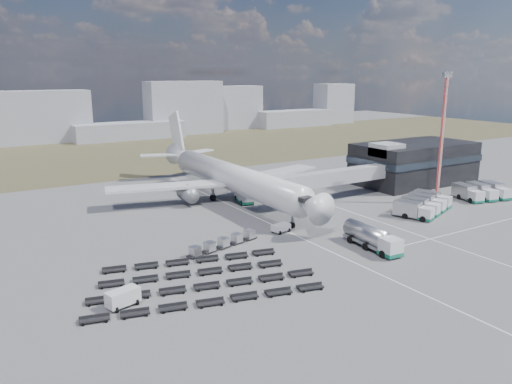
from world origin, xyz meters
TOP-DOWN VIEW (x-y plane):
  - ground at (0.00, 0.00)m, footprint 420.00×420.00m
  - grass_strip at (0.00, 110.00)m, footprint 420.00×90.00m
  - lane_markings at (9.77, 3.00)m, footprint 47.12×110.00m
  - terminal at (47.77, 23.96)m, footprint 30.40×16.40m
  - jet_bridge at (15.90, 20.42)m, footprint 30.30×3.80m
  - airliner at (0.00, 32.38)m, footprint 51.59×64.53m
  - skyline at (-23.05, 150.88)m, footprint 305.95×25.02m
  - fuel_tanker at (4.35, -6.27)m, footprint 3.48×11.32m
  - pushback_tug at (-3.15, 8.00)m, footprint 3.50×2.39m
  - utility_van at (-34.95, -5.58)m, footprint 4.27×2.76m
  - catering_truck at (1.72, 29.19)m, footprint 4.18×6.90m
  - service_trucks_near at (28.00, 3.82)m, footprint 15.00×11.60m
  - service_trucks_far at (47.57, 4.57)m, footprint 11.40×9.56m
  - uld_row at (-15.34, 6.15)m, footprint 13.68×4.62m
  - baggage_dollies at (-24.43, -3.89)m, footprint 31.40×21.65m
  - floodlight_mast at (36.09, 7.14)m, footprint 2.53×2.10m

SIDE VIEW (x-z plane):
  - ground at x=0.00m, z-range 0.00..0.00m
  - grass_strip at x=0.00m, z-range 0.00..0.01m
  - lane_markings at x=9.77m, z-range 0.00..0.01m
  - baggage_dollies at x=-24.43m, z-range 0.00..0.79m
  - pushback_tug at x=-3.15m, z-range 0.00..1.46m
  - uld_row at x=-15.34m, z-range 0.15..1.65m
  - utility_van at x=-34.95m, z-range 0.00..2.13m
  - catering_truck at x=1.72m, z-range 0.03..2.99m
  - service_trucks_near at x=28.00m, z-range 0.13..3.07m
  - service_trucks_far at x=47.57m, z-range 0.13..3.17m
  - fuel_tanker at x=4.35m, z-range 0.00..3.61m
  - jet_bridge at x=15.90m, z-range 1.53..8.58m
  - terminal at x=47.77m, z-range -0.25..10.75m
  - airliner at x=0.00m, z-range -3.52..14.10m
  - skyline at x=-23.05m, z-range -2.49..21.93m
  - floodlight_mast at x=36.09m, z-range 0.03..27.20m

